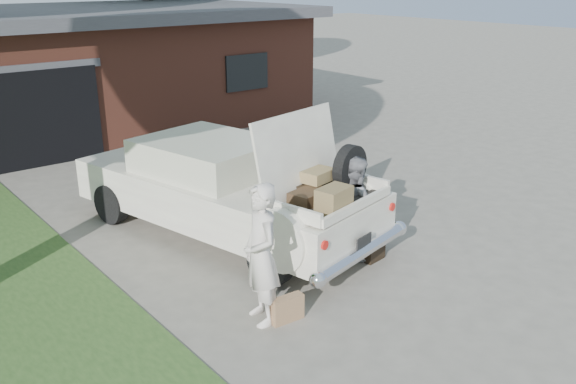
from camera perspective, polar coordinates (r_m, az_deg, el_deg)
ground at (r=9.23m, az=2.37°, el=-7.42°), size 90.00×90.00×0.00m
house at (r=18.92m, az=-19.15°, el=10.99°), size 12.80×7.80×3.30m
sedan at (r=10.31m, az=-5.92°, el=0.44°), size 3.29×5.92×2.31m
woman_left at (r=7.60m, az=-2.54°, el=-5.89°), size 0.60×0.77×1.85m
woman_right at (r=9.50m, az=6.26°, el=-1.36°), size 0.83×0.94×1.62m
suitcase_left at (r=7.93m, az=-0.08°, el=-10.88°), size 0.46×0.18×0.34m
suitcase_right at (r=9.59m, az=8.15°, el=-5.55°), size 0.40×0.17×0.30m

